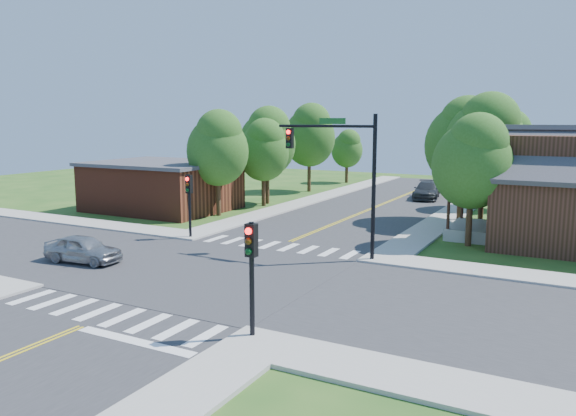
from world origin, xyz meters
The scene contains 25 objects.
ground centered at (0.00, 0.00, 0.00)m, with size 100.00×100.00×0.00m, color #224E18.
road_ns centered at (0.00, 0.00, 0.02)m, with size 10.00×90.00×0.04m, color #2D2D30.
road_ew centered at (0.00, 0.00, 0.03)m, with size 90.00×10.00×0.04m, color #2D2D30.
intersection_patch centered at (0.00, 0.00, 0.00)m, with size 10.20×10.20×0.06m, color #2D2D30.
sidewalk_nw centered at (-15.82, 15.82, 0.07)m, with size 40.00×40.00×0.14m.
crosswalk_north centered at (0.00, 6.20, 0.05)m, with size 8.85×2.00×0.01m.
crosswalk_south centered at (0.00, -6.20, 0.05)m, with size 8.85×2.00×0.01m.
centerline centered at (0.00, 0.00, 0.05)m, with size 0.30×90.00×0.01m.
stop_bar centered at (2.50, -7.60, 0.00)m, with size 4.60×0.45×0.09m, color white.
signal_mast_ne centered at (3.91, 5.59, 4.85)m, with size 5.30×0.42×7.20m.
signal_pole_se centered at (5.60, -5.62, 2.66)m, with size 0.34×0.42×3.80m.
signal_pole_nw centered at (-5.60, 5.58, 2.66)m, with size 0.34×0.42×3.80m.
building_nw centered at (-14.20, 13.20, 1.88)m, with size 10.40×8.40×3.73m.
tree_e_a centered at (9.19, 11.35, 4.79)m, with size 4.31×4.09×7.32m.
tree_e_b centered at (8.81, 17.46, 5.68)m, with size 5.10×4.85×8.67m.
tree_e_c centered at (8.92, 25.74, 5.08)m, with size 4.56×4.33×7.75m.
tree_e_d centered at (8.76, 34.45, 4.52)m, with size 4.06×3.86×6.91m.
tree_w_a centered at (-8.72, 12.96, 5.02)m, with size 4.50×4.28×7.66m.
tree_w_b centered at (-8.57, 19.73, 5.26)m, with size 4.72×4.49×8.03m.
tree_w_c centered at (-8.97, 28.43, 5.56)m, with size 5.00×4.75×8.49m.
tree_w_d centered at (-8.68, 37.27, 3.84)m, with size 3.45×3.28×5.87m.
tree_house centered at (7.18, 18.88, 5.59)m, with size 5.01×4.76×8.52m.
tree_bldg centered at (-8.21, 18.52, 4.63)m, with size 4.16×3.95×7.07m.
car_silver centered at (-6.71, -1.34, 0.67)m, with size 4.08×1.98×1.34m, color #9C9EA2.
car_dgrey centered at (2.37, 28.56, 0.74)m, with size 2.84×5.35×1.48m, color #323437.
Camera 1 is at (14.65, -20.09, 6.95)m, focal length 35.00 mm.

